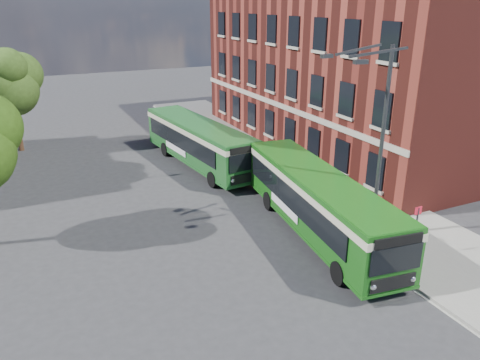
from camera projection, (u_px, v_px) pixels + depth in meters
ground at (255, 244)px, 21.96m from camera, size 120.00×120.00×0.00m
pavement at (294, 169)px, 31.48m from camera, size 6.00×48.00×0.15m
kerb_line at (253, 177)px, 30.28m from camera, size 0.12×48.00×0.01m
brick_office at (349, 53)px, 35.17m from camera, size 12.10×26.00×14.20m
street_lamp at (375, 144)px, 20.48m from camera, size 2.96×2.38×9.00m
bus_stop_sign at (416, 229)px, 20.11m from camera, size 0.35×0.08×2.52m
bus_front at (318, 198)px, 22.34m from camera, size 4.03×12.57×3.02m
bus_rear at (199, 140)px, 31.81m from camera, size 3.85×12.22×3.02m
pedestrian_a at (393, 238)px, 20.18m from camera, size 0.82×0.71×1.89m
pedestrian_b at (405, 230)px, 21.26m from camera, size 0.87×0.74×1.56m
tree_right at (11, 82)px, 33.74m from camera, size 4.54×4.31×7.66m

